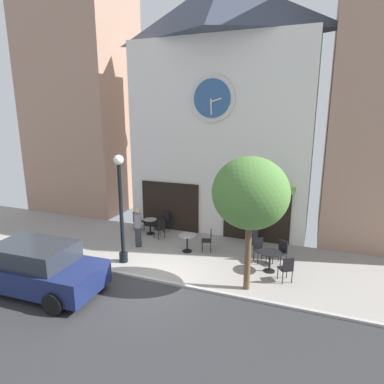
{
  "coord_description": "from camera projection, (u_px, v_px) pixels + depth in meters",
  "views": [
    {
      "loc": [
        4.93,
        -8.82,
        5.44
      ],
      "look_at": [
        0.59,
        2.45,
        2.56
      ],
      "focal_mm": 30.63,
      "sensor_mm": 36.0,
      "label": 1
    }
  ],
  "objects": [
    {
      "name": "ground_plane",
      "position": [
        148.0,
        282.0,
        10.91
      ],
      "size": [
        26.73,
        9.99,
        0.13
      ],
      "color": "gray"
    },
    {
      "name": "clock_building",
      "position": [
        221.0,
        106.0,
        15.0
      ],
      "size": [
        8.25,
        3.78,
        11.2
      ],
      "color": "silver",
      "rests_on": "ground_plane"
    },
    {
      "name": "neighbor_building_left",
      "position": [
        82.0,
        97.0,
        18.62
      ],
      "size": [
        5.53,
        4.2,
        12.74
      ],
      "color": "#9E7A66",
      "rests_on": "ground_plane"
    },
    {
      "name": "street_lamp",
      "position": [
        121.0,
        209.0,
        11.92
      ],
      "size": [
        0.36,
        0.36,
        4.06
      ],
      "color": "black",
      "rests_on": "ground_plane"
    },
    {
      "name": "street_tree",
      "position": [
        250.0,
        194.0,
        9.76
      ],
      "size": [
        2.33,
        2.1,
        4.25
      ],
      "color": "brown",
      "rests_on": "ground_plane"
    },
    {
      "name": "cafe_table_rightmost",
      "position": [
        150.0,
        224.0,
        15.16
      ],
      "size": [
        0.61,
        0.61,
        0.72
      ],
      "color": "black",
      "rests_on": "ground_plane"
    },
    {
      "name": "cafe_table_center",
      "position": [
        187.0,
        240.0,
        13.2
      ],
      "size": [
        0.69,
        0.69,
        0.72
      ],
      "color": "black",
      "rests_on": "ground_plane"
    },
    {
      "name": "cafe_table_near_curb",
      "position": [
        270.0,
        257.0,
        11.51
      ],
      "size": [
        0.79,
        0.79,
        0.74
      ],
      "color": "black",
      "rests_on": "ground_plane"
    },
    {
      "name": "cafe_chair_facing_wall",
      "position": [
        165.0,
        220.0,
        15.63
      ],
      "size": [
        0.51,
        0.51,
        0.9
      ],
      "color": "black",
      "rests_on": "ground_plane"
    },
    {
      "name": "cafe_chair_outer",
      "position": [
        259.0,
        248.0,
        12.31
      ],
      "size": [
        0.56,
        0.56,
        0.9
      ],
      "color": "black",
      "rests_on": "ground_plane"
    },
    {
      "name": "cafe_chair_near_tree",
      "position": [
        160.0,
        227.0,
        14.57
      ],
      "size": [
        0.54,
        0.54,
        0.9
      ],
      "color": "black",
      "rests_on": "ground_plane"
    },
    {
      "name": "cafe_chair_curbside",
      "position": [
        287.0,
        268.0,
        10.75
      ],
      "size": [
        0.56,
        0.56,
        0.9
      ],
      "color": "black",
      "rests_on": "ground_plane"
    },
    {
      "name": "cafe_chair_by_entrance",
      "position": [
        281.0,
        250.0,
        12.1
      ],
      "size": [
        0.55,
        0.55,
        0.9
      ],
      "color": "black",
      "rests_on": "ground_plane"
    },
    {
      "name": "cafe_chair_under_awning",
      "position": [
        209.0,
        239.0,
        13.23
      ],
      "size": [
        0.5,
        0.5,
        0.9
      ],
      "color": "black",
      "rests_on": "ground_plane"
    },
    {
      "name": "cafe_chair_near_lamp",
      "position": [
        138.0,
        219.0,
        15.68
      ],
      "size": [
        0.53,
        0.53,
        0.9
      ],
      "color": "black",
      "rests_on": "ground_plane"
    },
    {
      "name": "pedestrian_grey",
      "position": [
        138.0,
        227.0,
        13.62
      ],
      "size": [
        0.45,
        0.45,
        1.67
      ],
      "color": "#2D2D38",
      "rests_on": "ground_plane"
    },
    {
      "name": "pedestrian_orange",
      "position": [
        255.0,
        226.0,
        13.79
      ],
      "size": [
        0.34,
        0.34,
        1.67
      ],
      "color": "#2D2D38",
      "rests_on": "ground_plane"
    },
    {
      "name": "parked_car_navy",
      "position": [
        36.0,
        268.0,
        10.24
      ],
      "size": [
        4.37,
        2.15,
        1.55
      ],
      "color": "navy",
      "rests_on": "ground_plane"
    }
  ]
}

